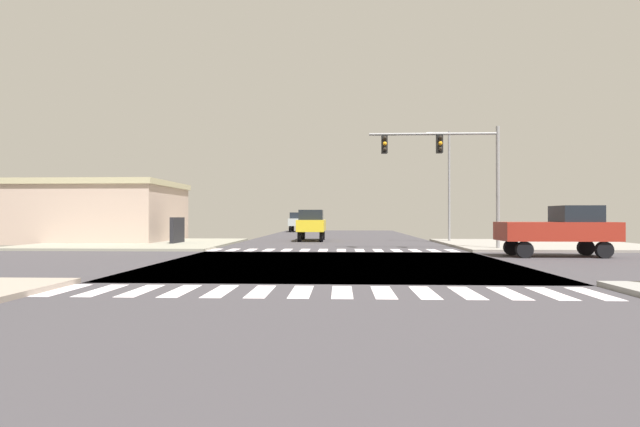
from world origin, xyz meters
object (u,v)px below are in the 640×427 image
at_px(suv_nearside_1, 298,220).
at_px(pickup_crossing_1, 560,229).
at_px(bank_building, 79,212).
at_px(street_lamp, 446,176).
at_px(traffic_signal_mast, 448,159).
at_px(pickup_queued_2, 312,224).

height_order(suv_nearside_1, pickup_crossing_1, pickup_crossing_1).
relative_size(bank_building, suv_nearside_1, 3.31).
distance_m(bank_building, pickup_crossing_1, 31.13).
xyz_separation_m(bank_building, pickup_crossing_1, (28.98, -11.35, -0.89)).
xyz_separation_m(street_lamp, pickup_crossing_1, (2.72, -11.54, -3.42)).
distance_m(traffic_signal_mast, pickup_crossing_1, 6.87).
height_order(traffic_signal_mast, bank_building, traffic_signal_mast).
relative_size(street_lamp, suv_nearside_1, 1.71).
bearing_deg(suv_nearside_1, pickup_queued_2, 97.86).
relative_size(traffic_signal_mast, street_lamp, 0.90).
distance_m(street_lamp, pickup_queued_2, 10.47).
distance_m(bank_building, suv_nearside_1, 27.99).
bearing_deg(bank_building, pickup_crossing_1, -21.38).
bearing_deg(traffic_signal_mast, pickup_crossing_1, -42.75).
xyz_separation_m(suv_nearside_1, pickup_queued_2, (3.00, -21.74, -0.10)).
height_order(traffic_signal_mast, suv_nearside_1, traffic_signal_mast).
relative_size(pickup_crossing_1, pickup_queued_2, 1.00).
height_order(bank_building, pickup_crossing_1, bank_building).
distance_m(street_lamp, bank_building, 26.38).
xyz_separation_m(street_lamp, pickup_queued_2, (-9.58, 2.48, -3.42)).
relative_size(traffic_signal_mast, suv_nearside_1, 1.54).
bearing_deg(bank_building, traffic_signal_mast, -16.71).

